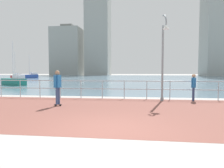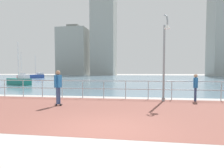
# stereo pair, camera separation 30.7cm
# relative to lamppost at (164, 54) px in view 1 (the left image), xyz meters

# --- Properties ---
(ground) EXTENTS (220.00, 220.00, 0.00)m
(ground) POSITION_rel_lamppost_xyz_m (-2.29, 33.81, -2.74)
(ground) COLOR #ADAAA5
(brick_paving) EXTENTS (28.00, 7.65, 0.01)m
(brick_paving) POSITION_rel_lamppost_xyz_m (-2.29, -3.06, -2.74)
(brick_paving) COLOR brown
(brick_paving) RESTS_ON ground
(harbor_water) EXTENTS (180.00, 88.00, 0.00)m
(harbor_water) POSITION_rel_lamppost_xyz_m (-2.29, 45.77, -2.74)
(harbor_water) COLOR slate
(harbor_water) RESTS_ON ground
(waterfront_railing) EXTENTS (25.25, 0.06, 1.16)m
(waterfront_railing) POSITION_rel_lamppost_xyz_m (-2.29, 0.77, -1.94)
(waterfront_railing) COLOR #9EADB7
(waterfront_railing) RESTS_ON ground
(lamppost) EXTENTS (0.38, 0.81, 4.95)m
(lamppost) POSITION_rel_lamppost_xyz_m (0.00, 0.00, 0.00)
(lamppost) COLOR gray
(lamppost) RESTS_ON ground
(skateboarder) EXTENTS (0.41, 0.56, 1.77)m
(skateboarder) POSITION_rel_lamppost_xyz_m (-5.40, -2.30, -1.67)
(skateboarder) COLOR black
(skateboarder) RESTS_ON ground
(bystander) EXTENTS (0.31, 0.56, 1.57)m
(bystander) POSITION_rel_lamppost_xyz_m (1.79, 0.42, -1.82)
(bystander) COLOR navy
(bystander) RESTS_ON ground
(sailboat_teal) EXTENTS (3.58, 4.52, 6.29)m
(sailboat_teal) POSITION_rel_lamppost_xyz_m (-30.46, 39.74, -2.14)
(sailboat_teal) COLOR #284799
(sailboat_teal) RESTS_ON ground
(sailboat_gray) EXTENTS (3.86, 3.99, 5.96)m
(sailboat_gray) POSITION_rel_lamppost_xyz_m (-27.51, 28.55, -2.17)
(sailboat_gray) COLOR #B21E1E
(sailboat_gray) RESTS_ON ground
(sailboat_ivory) EXTENTS (4.07, 2.90, 5.55)m
(sailboat_ivory) POSITION_rel_lamppost_xyz_m (-17.05, 12.00, -2.21)
(sailboat_ivory) COLOR #197266
(sailboat_ivory) RESTS_ON ground
(tower_beige) EXTENTS (10.42, 11.98, 47.02)m
(tower_beige) POSITION_rel_lamppost_xyz_m (30.32, 75.28, 19.94)
(tower_beige) COLOR #939993
(tower_beige) RESTS_ON ground
(tower_brick) EXTENTS (14.97, 14.06, 26.28)m
(tower_brick) POSITION_rel_lamppost_xyz_m (-38.06, 91.71, 9.57)
(tower_brick) COLOR #939993
(tower_brick) RESTS_ON ground
(tower_slate) EXTENTS (11.55, 13.75, 42.88)m
(tower_slate) POSITION_rel_lamppost_xyz_m (-21.37, 90.33, 17.87)
(tower_slate) COLOR #939993
(tower_slate) RESTS_ON ground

